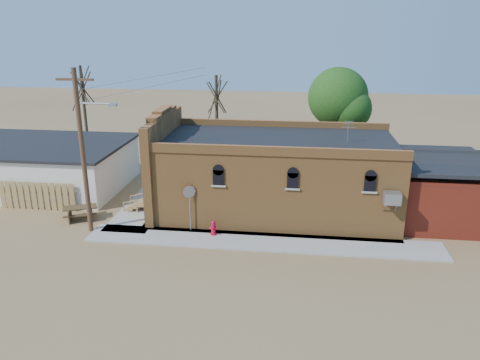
# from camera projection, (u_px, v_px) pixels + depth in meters

# --- Properties ---
(ground) EXTENTS (120.00, 120.00, 0.00)m
(ground) POSITION_uv_depth(u_px,v_px,m) (232.00, 248.00, 24.28)
(ground) COLOR olive
(ground) RESTS_ON ground
(sidewalk_south) EXTENTS (19.00, 2.20, 0.08)m
(sidewalk_south) POSITION_uv_depth(u_px,v_px,m) (262.00, 242.00, 24.94)
(sidewalk_south) COLOR #9E9991
(sidewalk_south) RESTS_ON ground
(sidewalk_west) EXTENTS (2.60, 10.00, 0.08)m
(sidewalk_west) POSITION_uv_depth(u_px,v_px,m) (150.00, 201.00, 30.67)
(sidewalk_west) COLOR #9E9991
(sidewalk_west) RESTS_ON ground
(brick_bar) EXTENTS (16.40, 7.97, 6.30)m
(brick_bar) POSITION_uv_depth(u_px,v_px,m) (271.00, 175.00, 28.52)
(brick_bar) COLOR #B57437
(brick_bar) RESTS_ON ground
(red_shed) EXTENTS (5.40, 6.40, 4.30)m
(red_shed) POSITION_uv_depth(u_px,v_px,m) (439.00, 182.00, 27.37)
(red_shed) COLOR #601C10
(red_shed) RESTS_ON ground
(wood_fence) EXTENTS (5.20, 0.10, 1.80)m
(wood_fence) POSITION_uv_depth(u_px,v_px,m) (37.00, 196.00, 29.10)
(wood_fence) COLOR #A8844B
(wood_fence) RESTS_ON ground
(utility_pole) EXTENTS (3.12, 0.26, 9.00)m
(utility_pole) POSITION_uv_depth(u_px,v_px,m) (83.00, 149.00, 24.87)
(utility_pole) COLOR #49341D
(utility_pole) RESTS_ON ground
(tree_bare_near) EXTENTS (2.80, 2.80, 7.65)m
(tree_bare_near) POSITION_uv_depth(u_px,v_px,m) (216.00, 96.00, 34.98)
(tree_bare_near) COLOR #483E29
(tree_bare_near) RESTS_ON ground
(tree_bare_far) EXTENTS (2.80, 2.80, 8.16)m
(tree_bare_far) POSITION_uv_depth(u_px,v_px,m) (82.00, 87.00, 37.11)
(tree_bare_far) COLOR #483E29
(tree_bare_far) RESTS_ON ground
(tree_leafy) EXTENTS (4.40, 4.40, 8.15)m
(tree_leafy) POSITION_uv_depth(u_px,v_px,m) (338.00, 98.00, 34.39)
(tree_leafy) COLOR #483E29
(tree_leafy) RESTS_ON ground
(fire_hydrant) EXTENTS (0.47, 0.46, 0.81)m
(fire_hydrant) POSITION_uv_depth(u_px,v_px,m) (213.00, 228.00, 25.59)
(fire_hydrant) COLOR red
(fire_hydrant) RESTS_ON sidewalk_south
(stop_sign) EXTENTS (0.65, 0.42, 2.66)m
(stop_sign) POSITION_uv_depth(u_px,v_px,m) (189.00, 196.00, 25.61)
(stop_sign) COLOR #96969B
(stop_sign) RESTS_ON sidewalk_south
(trash_barrel) EXTENTS (0.56, 0.56, 0.73)m
(trash_barrel) POSITION_uv_depth(u_px,v_px,m) (161.00, 200.00, 29.63)
(trash_barrel) COLOR #19507E
(trash_barrel) RESTS_ON sidewalk_west
(picnic_table) EXTENTS (2.27, 2.01, 0.78)m
(picnic_table) POSITION_uv_depth(u_px,v_px,m) (80.00, 211.00, 27.79)
(picnic_table) COLOR #4A371D
(picnic_table) RESTS_ON ground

